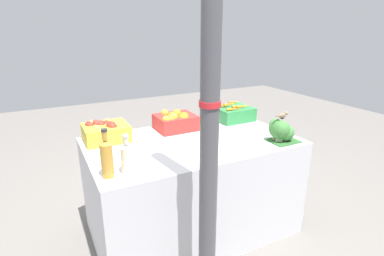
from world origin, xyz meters
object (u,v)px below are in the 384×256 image
(juice_bottle_amber, at_px, (107,157))
(juice_bottle_cloudy, at_px, (127,157))
(apple_crate, at_px, (105,131))
(broccoli_pile, at_px, (281,131))
(carrot_crate, at_px, (233,113))
(orange_crate, at_px, (175,121))
(support_pole, at_px, (209,126))
(sparrow_bird, at_px, (283,115))

(juice_bottle_amber, distance_m, juice_bottle_cloudy, 0.12)
(apple_crate, bearing_deg, broccoli_pile, -28.74)
(juice_bottle_cloudy, bearing_deg, carrot_crate, 27.13)
(broccoli_pile, height_order, juice_bottle_cloudy, juice_bottle_cloudy)
(broccoli_pile, bearing_deg, orange_crate, 133.26)
(apple_crate, distance_m, orange_crate, 0.58)
(support_pole, height_order, apple_crate, support_pole)
(juice_bottle_cloudy, bearing_deg, apple_crate, 89.93)
(broccoli_pile, bearing_deg, apple_crate, 151.26)
(orange_crate, distance_m, sparrow_bird, 0.87)
(juice_bottle_cloudy, bearing_deg, juice_bottle_amber, 180.00)
(apple_crate, height_order, broccoli_pile, broccoli_pile)
(apple_crate, bearing_deg, sparrow_bird, -27.88)
(juice_bottle_cloudy, xyz_separation_m, sparrow_bird, (1.19, -0.01, 0.10))
(orange_crate, bearing_deg, broccoli_pile, -46.74)
(orange_crate, bearing_deg, juice_bottle_amber, -139.40)
(apple_crate, xyz_separation_m, sparrow_bird, (1.19, -0.63, 0.13))
(carrot_crate, height_order, broccoli_pile, broccoli_pile)
(apple_crate, height_order, carrot_crate, carrot_crate)
(carrot_crate, height_order, juice_bottle_amber, juice_bottle_amber)
(support_pole, bearing_deg, sparrow_bird, 23.41)
(support_pole, height_order, carrot_crate, support_pole)
(sparrow_bird, bearing_deg, juice_bottle_amber, 173.70)
(carrot_crate, relative_size, juice_bottle_amber, 1.11)
(juice_bottle_amber, bearing_deg, apple_crate, 79.43)
(support_pole, xyz_separation_m, sparrow_bird, (0.86, 0.37, -0.15))
(carrot_crate, xyz_separation_m, sparrow_bird, (0.01, -0.62, 0.14))
(apple_crate, bearing_deg, juice_bottle_cloudy, -90.07)
(juice_bottle_amber, xyz_separation_m, sparrow_bird, (1.31, -0.01, 0.08))
(apple_crate, distance_m, sparrow_bird, 1.35)
(orange_crate, bearing_deg, apple_crate, 178.27)
(support_pole, height_order, orange_crate, support_pole)
(apple_crate, bearing_deg, orange_crate, -1.73)
(broccoli_pile, height_order, juice_bottle_amber, juice_bottle_amber)
(orange_crate, relative_size, carrot_crate, 1.00)
(apple_crate, bearing_deg, carrot_crate, -0.43)
(support_pole, xyz_separation_m, apple_crate, (-0.33, 1.00, -0.28))
(juice_bottle_amber, height_order, juice_bottle_cloudy, juice_bottle_amber)
(orange_crate, distance_m, broccoli_pile, 0.86)
(support_pole, relative_size, orange_crate, 7.05)
(support_pole, relative_size, broccoli_pile, 10.48)
(apple_crate, bearing_deg, support_pole, -71.73)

